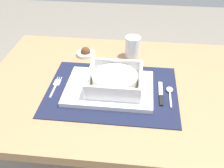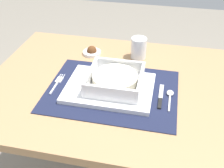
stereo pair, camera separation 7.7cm
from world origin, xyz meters
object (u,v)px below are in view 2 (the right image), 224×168
object	(u,v)px
spoon	(170,95)
butter_knife	(161,98)
drinking_glass	(139,49)
dining_table	(117,107)
condiment_saucer	(92,52)
fork	(58,82)
porridge_bowl	(115,80)

from	to	relation	value
spoon	butter_knife	bearing A→B (deg)	-150.43
drinking_glass	dining_table	bearing A→B (deg)	-103.02
butter_knife	condiment_saucer	xyz separation A→B (m)	(-0.31, 0.25, 0.00)
fork	butter_knife	xyz separation A→B (m)	(0.37, -0.01, 0.00)
fork	condiment_saucer	world-z (taller)	condiment_saucer
fork	butter_knife	size ratio (longest dim) A/B	0.95
dining_table	drinking_glass	world-z (taller)	drinking_glass
porridge_bowl	fork	size ratio (longest dim) A/B	1.46
spoon	butter_knife	size ratio (longest dim) A/B	0.83
spoon	dining_table	bearing A→B (deg)	166.92
fork	drinking_glass	world-z (taller)	drinking_glass
spoon	porridge_bowl	bearing A→B (deg)	177.62
drinking_glass	condiment_saucer	world-z (taller)	drinking_glass
porridge_bowl	dining_table	bearing A→B (deg)	90.66
porridge_bowl	drinking_glass	xyz separation A→B (m)	(0.05, 0.25, -0.00)
dining_table	condiment_saucer	world-z (taller)	condiment_saucer
drinking_glass	spoon	bearing A→B (deg)	-60.07
porridge_bowl	spoon	xyz separation A→B (m)	(0.19, -0.00, -0.03)
dining_table	porridge_bowl	world-z (taller)	porridge_bowl
porridge_bowl	butter_knife	size ratio (longest dim) A/B	1.38
spoon	drinking_glass	xyz separation A→B (m)	(-0.14, 0.25, 0.03)
dining_table	condiment_saucer	size ratio (longest dim) A/B	12.58
drinking_glass	fork	bearing A→B (deg)	-135.97
dining_table	porridge_bowl	distance (m)	0.15
butter_knife	condiment_saucer	world-z (taller)	condiment_saucer
fork	butter_knife	world-z (taller)	butter_knife
spoon	drinking_glass	world-z (taller)	drinking_glass
spoon	butter_knife	xyz separation A→B (m)	(-0.03, -0.02, -0.00)
porridge_bowl	fork	bearing A→B (deg)	-178.69
fork	drinking_glass	size ratio (longest dim) A/B	1.45
porridge_bowl	condiment_saucer	size ratio (longest dim) A/B	2.40
spoon	drinking_glass	size ratio (longest dim) A/B	1.27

